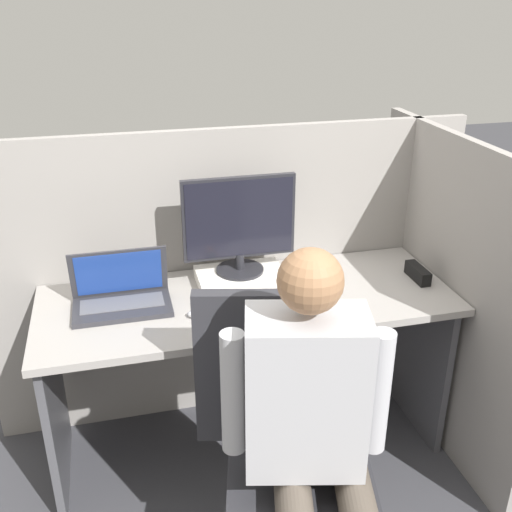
# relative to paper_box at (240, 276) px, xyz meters

# --- Properties ---
(ground_plane) EXTENTS (12.00, 12.00, 0.00)m
(ground_plane) POSITION_rel_paper_box_xyz_m (0.00, -0.45, -0.77)
(ground_plane) COLOR #3D3D42
(cubicle_panel_back) EXTENTS (2.15, 0.04, 1.35)m
(cubicle_panel_back) POSITION_rel_paper_box_xyz_m (0.00, 0.19, -0.09)
(cubicle_panel_back) COLOR gray
(cubicle_panel_back) RESTS_ON ground
(cubicle_panel_right) EXTENTS (0.04, 1.24, 1.35)m
(cubicle_panel_right) POSITION_rel_paper_box_xyz_m (0.85, -0.20, -0.09)
(cubicle_panel_right) COLOR gray
(cubicle_panel_right) RESTS_ON ground
(desk) EXTENTS (1.65, 0.61, 0.74)m
(desk) POSITION_rel_paper_box_xyz_m (0.00, -0.14, -0.20)
(desk) COLOR #9E9993
(desk) RESTS_ON ground
(paper_box) EXTENTS (0.36, 0.21, 0.05)m
(paper_box) POSITION_rel_paper_box_xyz_m (0.00, 0.00, 0.00)
(paper_box) COLOR white
(paper_box) RESTS_ON desk
(monitor) EXTENTS (0.46, 0.20, 0.40)m
(monitor) POSITION_rel_paper_box_xyz_m (0.00, 0.00, 0.23)
(monitor) COLOR #232328
(monitor) RESTS_ON paper_box
(laptop) EXTENTS (0.37, 0.21, 0.22)m
(laptop) POSITION_rel_paper_box_xyz_m (-0.49, -0.09, 0.02)
(laptop) COLOR #2D2D33
(laptop) RESTS_ON desk
(mouse) EXTENTS (0.06, 0.05, 0.03)m
(mouse) POSITION_rel_paper_box_xyz_m (-0.22, -0.24, -0.01)
(mouse) COLOR silver
(mouse) RESTS_ON desk
(stapler) EXTENTS (0.05, 0.15, 0.06)m
(stapler) POSITION_rel_paper_box_xyz_m (0.73, -0.16, 0.00)
(stapler) COLOR black
(stapler) RESTS_ON desk
(carrot_toy) EXTENTS (0.05, 0.16, 0.05)m
(carrot_toy) POSITION_rel_paper_box_xyz_m (-0.07, -0.32, -0.00)
(carrot_toy) COLOR orange
(carrot_toy) RESTS_ON desk
(office_chair) EXTENTS (0.56, 0.61, 1.03)m
(office_chair) POSITION_rel_paper_box_xyz_m (-0.03, -0.78, -0.24)
(office_chair) COLOR #2D2D33
(office_chair) RESTS_ON ground
(person) EXTENTS (0.47, 0.49, 1.27)m
(person) POSITION_rel_paper_box_xyz_m (0.01, -0.94, -0.03)
(person) COLOR brown
(person) RESTS_ON ground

